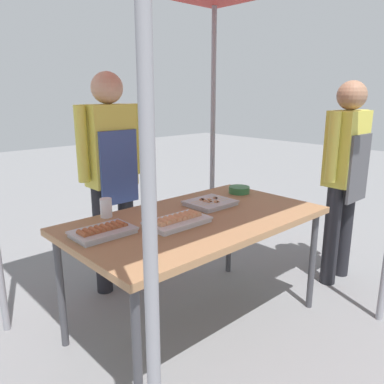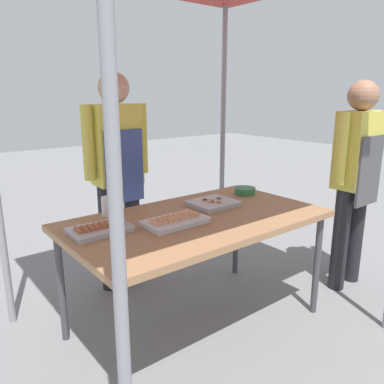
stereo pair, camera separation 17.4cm
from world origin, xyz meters
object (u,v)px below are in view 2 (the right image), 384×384
Objects in this scene: tray_meat_skewers at (213,203)px; drink_cup_near_edge at (107,206)px; stall_table at (197,225)px; vendor_woman at (118,165)px; tray_grilled_sausages at (175,221)px; customer_nearby at (356,170)px; tray_pork_links at (100,229)px; condiment_bowl at (245,191)px.

drink_cup_near_edge is at bearing 158.50° from tray_meat_skewers.
vendor_woman is at bearing 97.68° from stall_table.
customer_nearby reaches higher than tray_grilled_sausages.
drink_cup_near_edge reaches higher than tray_grilled_sausages.
tray_meat_skewers is at bearing 0.39° from tray_pork_links.
tray_pork_links is at bearing -123.87° from drink_cup_near_edge.
tray_grilled_sausages reaches higher than stall_table.
condiment_bowl is (1.23, 0.09, 0.00)m from tray_pork_links.
tray_grilled_sausages is 0.23× the size of vendor_woman.
stall_table is 4.27× the size of tray_grilled_sausages.
condiment_bowl reaches higher than tray_meat_skewers.
tray_pork_links and condiment_bowl have the same top height.
drink_cup_near_edge is 0.07× the size of vendor_woman.
customer_nearby is (1.88, -0.42, 0.17)m from tray_pork_links.
tray_meat_skewers is at bearing 27.77° from stall_table.
tray_grilled_sausages is at bearing -60.68° from drink_cup_near_edge.
condiment_bowl is 0.98m from vendor_woman.
condiment_bowl is 0.10× the size of vendor_woman.
vendor_woman is (-0.11, 0.81, 0.28)m from stall_table.
tray_grilled_sausages reaches higher than tray_meat_skewers.
drink_cup_near_edge reaches higher than condiment_bowl.
tray_pork_links is 0.20× the size of vendor_woman.
stall_table is 4.89× the size of tray_pork_links.
drink_cup_near_edge is at bearing 119.32° from tray_grilled_sausages.
vendor_woman reaches higher than tray_grilled_sausages.
tray_grilled_sausages is 1.24× the size of tray_meat_skewers.
stall_table is 0.20m from tray_grilled_sausages.
tray_pork_links is 1.23m from condiment_bowl.
tray_grilled_sausages reaches higher than tray_pork_links.
vendor_woman is at bearing 141.40° from condiment_bowl.
stall_table is 5.31× the size of tray_meat_skewers.
stall_table is 0.28m from tray_meat_skewers.
vendor_woman is (-0.35, 0.68, 0.21)m from tray_meat_skewers.
condiment_bowl is 1.07m from drink_cup_near_edge.
tray_grilled_sausages is 1.15× the size of tray_pork_links.
tray_grilled_sausages is 0.86m from condiment_bowl.
vendor_woman is (0.48, 0.69, 0.20)m from tray_pork_links.
tray_grilled_sausages is at bearing -160.41° from tray_meat_skewers.
customer_nearby is (1.29, -0.30, 0.24)m from stall_table.
tray_pork_links reaches higher than tray_meat_skewers.
tray_pork_links is 2.07× the size of condiment_bowl.
vendor_woman is 1.78m from customer_nearby.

